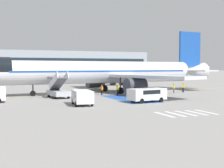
% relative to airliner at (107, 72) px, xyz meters
% --- Properties ---
extents(ground_plane, '(600.00, 600.00, 0.00)m').
position_rel_airliner_xyz_m(ground_plane, '(-1.77, 0.29, -3.59)').
color(ground_plane, gray).
extents(apron_leadline_yellow, '(78.50, 9.58, 0.01)m').
position_rel_airliner_xyz_m(apron_leadline_yellow, '(-0.72, -0.09, -3.58)').
color(apron_leadline_yellow, gold).
rests_on(apron_leadline_yellow, ground_plane).
extents(apron_stand_patch_blue, '(4.51, 12.16, 0.01)m').
position_rel_airliner_xyz_m(apron_stand_patch_blue, '(-0.72, -10.68, -3.58)').
color(apron_stand_patch_blue, '#2856A8').
rests_on(apron_stand_patch_blue, ground_plane).
extents(apron_walkway_bar_0, '(0.44, 3.60, 0.01)m').
position_rel_airliner_xyz_m(apron_walkway_bar_0, '(-3.72, -25.48, -3.58)').
color(apron_walkway_bar_0, silver).
rests_on(apron_walkway_bar_0, ground_plane).
extents(apron_walkway_bar_1, '(0.44, 3.60, 0.01)m').
position_rel_airliner_xyz_m(apron_walkway_bar_1, '(-2.52, -25.48, -3.58)').
color(apron_walkway_bar_1, silver).
rests_on(apron_walkway_bar_1, ground_plane).
extents(apron_walkway_bar_2, '(0.44, 3.60, 0.01)m').
position_rel_airliner_xyz_m(apron_walkway_bar_2, '(-1.32, -25.48, -3.58)').
color(apron_walkway_bar_2, silver).
rests_on(apron_walkway_bar_2, ground_plane).
extents(apron_walkway_bar_3, '(0.44, 3.60, 0.01)m').
position_rel_airliner_xyz_m(apron_walkway_bar_3, '(-0.12, -25.48, -3.58)').
color(apron_walkway_bar_3, silver).
rests_on(apron_walkway_bar_3, ground_plane).
extents(apron_walkway_bar_4, '(0.44, 3.60, 0.01)m').
position_rel_airliner_xyz_m(apron_walkway_bar_4, '(1.08, -25.48, -3.58)').
color(apron_walkway_bar_4, silver).
rests_on(apron_walkway_bar_4, ground_plane).
extents(airliner, '(44.94, 35.68, 11.57)m').
position_rel_airliner_xyz_m(airliner, '(0.00, 0.00, 0.00)').
color(airliner, silver).
rests_on(airliner, ground_plane).
extents(boarding_stairs_forward, '(2.75, 5.42, 3.88)m').
position_rel_airliner_xyz_m(boarding_stairs_forward, '(-9.76, -5.63, -2.61)').
color(boarding_stairs_forward, '#ADB2BA').
rests_on(boarding_stairs_forward, ground_plane).
extents(fuel_tanker, '(9.63, 3.86, 3.45)m').
position_rel_airliner_xyz_m(fuel_tanker, '(8.44, 21.12, -1.85)').
color(fuel_tanker, '#38383D').
rests_on(fuel_tanker, ground_plane).
extents(service_van_0, '(5.24, 2.85, 1.76)m').
position_rel_airliner_xyz_m(service_van_0, '(-0.33, -15.47, -2.51)').
color(service_van_0, silver).
rests_on(service_van_0, ground_plane).
extents(service_van_3, '(2.43, 4.55, 1.74)m').
position_rel_airliner_xyz_m(service_van_3, '(-8.89, -15.38, -2.52)').
color(service_van_3, silver).
rests_on(service_van_3, ground_plane).
extents(ground_crew_0, '(0.36, 0.48, 1.88)m').
position_rel_airliner_xyz_m(ground_crew_0, '(-0.31, -5.56, -2.49)').
color(ground_crew_0, '#191E38').
rests_on(ground_crew_0, ground_plane).
extents(ground_crew_1, '(0.31, 0.47, 1.61)m').
position_rel_airliner_xyz_m(ground_crew_1, '(-2.18, -3.32, -2.67)').
color(ground_crew_1, black).
rests_on(ground_crew_1, ground_plane).
extents(ground_crew_2, '(0.46, 0.47, 1.69)m').
position_rel_airliner_xyz_m(ground_crew_2, '(10.34, -5.02, -2.62)').
color(ground_crew_2, '#2D2D33').
rests_on(ground_crew_2, ground_plane).
extents(ground_crew_3, '(0.48, 0.44, 1.69)m').
position_rel_airliner_xyz_m(ground_crew_3, '(12.99, -3.89, -2.62)').
color(ground_crew_3, '#191E38').
rests_on(ground_crew_3, ground_plane).
extents(traffic_cone_0, '(0.44, 0.44, 0.49)m').
position_rel_airliner_xyz_m(traffic_cone_0, '(-6.00, -7.41, -3.34)').
color(traffic_cone_0, orange).
rests_on(traffic_cone_0, ground_plane).
extents(traffic_cone_1, '(0.42, 0.42, 0.47)m').
position_rel_airliner_xyz_m(traffic_cone_1, '(0.96, -7.64, -3.35)').
color(traffic_cone_1, orange).
rests_on(traffic_cone_1, ground_plane).
extents(terminal_building, '(92.87, 12.10, 11.58)m').
position_rel_airliner_xyz_m(terminal_building, '(4.30, 87.97, 2.21)').
color(terminal_building, '#89939E').
rests_on(terminal_building, ground_plane).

